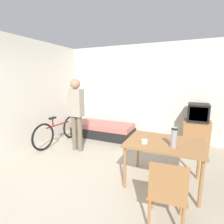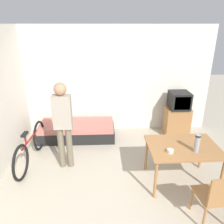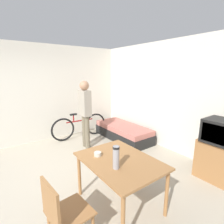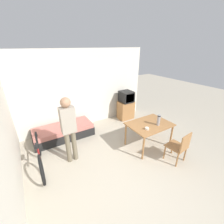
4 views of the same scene
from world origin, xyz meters
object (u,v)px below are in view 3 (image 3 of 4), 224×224
bicycle (80,126)px  thermos_flask (116,157)px  wooden_chair (62,212)px  person_standing (85,109)px  tv (217,151)px  dining_table (120,165)px  mate_bowl (98,154)px  daybed (123,132)px

bicycle → thermos_flask: thermos_flask is taller
wooden_chair → person_standing: 2.79m
bicycle → thermos_flask: 3.20m
tv → wooden_chair: 2.78m
dining_table → person_standing: size_ratio=0.70×
thermos_flask → mate_bowl: size_ratio=2.83×
tv → person_standing: (-2.65, -1.26, 0.46)m
daybed → mate_bowl: (1.74, -1.94, 0.56)m
bicycle → thermos_flask: (3.01, -0.93, 0.55)m
daybed → dining_table: (2.03, -1.75, 0.45)m
daybed → mate_bowl: mate_bowl is taller
daybed → bicycle: bearing=-129.8°
mate_bowl → tv: bearing=68.0°
tv → thermos_flask: bearing=-100.7°
daybed → person_standing: 1.44m
person_standing → mate_bowl: bearing=-22.4°
person_standing → mate_bowl: size_ratio=16.09×
thermos_flask → mate_bowl: bearing=-178.3°
daybed → bicycle: bicycle is taller
daybed → thermos_flask: 2.99m
wooden_chair → tv: bearing=82.5°
bicycle → daybed: bearing=50.2°
tv → person_standing: bearing=-154.6°
tv → dining_table: bearing=-106.1°
daybed → mate_bowl: 2.67m
tv → mate_bowl: 2.18m
daybed → dining_table: dining_table is taller
tv → thermos_flask: 2.07m
daybed → person_standing: (-0.10, -1.18, 0.82)m
wooden_chair → mate_bowl: 0.91m
dining_table → mate_bowl: mate_bowl is taller
wooden_chair → bicycle: (-3.03, 1.68, -0.14)m
tv → mate_bowl: size_ratio=10.64×
bicycle → person_standing: person_standing is taller
wooden_chair → bicycle: bearing=151.1°
tv → dining_table: 1.90m
tv → mate_bowl: tv is taller
wooden_chair → thermos_flask: 0.86m
person_standing → wooden_chair: bearing=-33.1°
daybed → person_standing: size_ratio=1.07×
daybed → thermos_flask: bearing=-41.6°
daybed → dining_table: bearing=-40.8°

